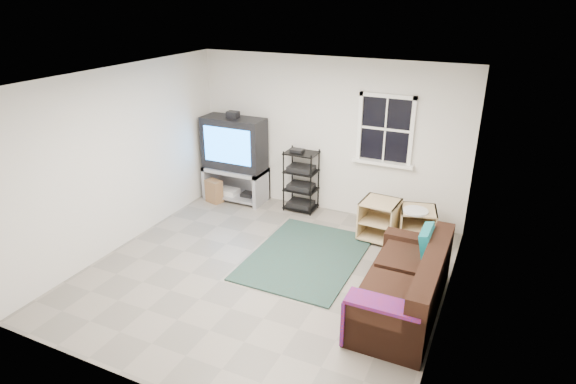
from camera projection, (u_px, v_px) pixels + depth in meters
The scene contains 8 objects.
room at pixel (385, 134), 7.49m from camera, with size 4.60×4.62×4.60m.
tv_unit at pixel (235, 152), 8.50m from camera, with size 1.11×0.56×1.63m.
av_rack at pixel (301, 184), 8.25m from camera, with size 0.54×0.39×1.08m.
side_table_left at pixel (380, 218), 7.32m from camera, with size 0.57×0.57×0.63m.
side_table_right at pixel (417, 223), 7.19m from camera, with size 0.62×0.62×0.59m.
sofa at pixel (405, 288), 5.65m from camera, with size 0.85×1.92×0.88m.
shag_rug at pixel (306, 257), 6.89m from camera, with size 1.47×2.02×0.02m, color #312115.
paper_bag at pixel (214, 191), 8.64m from camera, with size 0.29×0.19×0.41m, color brown.
Camera 1 is at (2.66, -4.94, 3.53)m, focal length 30.00 mm.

